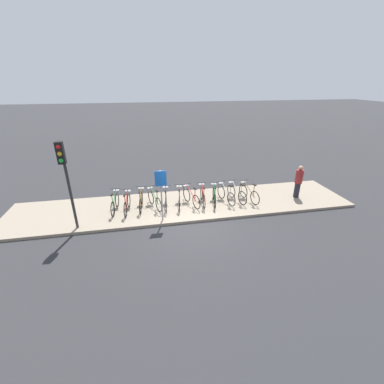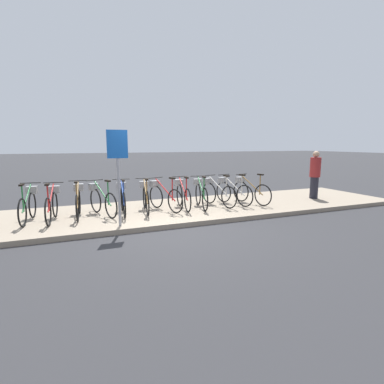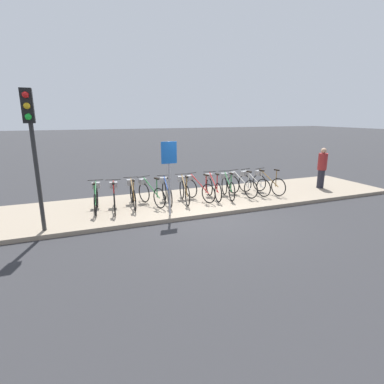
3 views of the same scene
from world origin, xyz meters
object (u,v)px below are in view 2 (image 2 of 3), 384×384
at_px(parked_bicycle_0, 28,204).
at_px(parked_bicycle_3, 101,199).
at_px(parked_bicycle_9, 216,191).
at_px(parked_bicycle_7, 182,193).
at_px(parked_bicycle_1, 52,203).
at_px(parked_bicycle_10, 231,190).
at_px(parked_bicycle_4, 123,198).
at_px(parked_bicycle_5, 145,196).
at_px(parked_bicycle_8, 201,193).
at_px(parked_bicycle_6, 163,195).
at_px(pedestrian, 315,174).
at_px(parked_bicycle_2, 78,200).
at_px(parked_bicycle_11, 249,190).
at_px(sign_post, 118,161).

relative_size(parked_bicycle_0, parked_bicycle_3, 1.04).
bearing_deg(parked_bicycle_3, parked_bicycle_9, -0.93).
bearing_deg(parked_bicycle_7, parked_bicycle_1, -177.89).
xyz_separation_m(parked_bicycle_9, parked_bicycle_10, (0.52, 0.03, 0.00)).
bearing_deg(parked_bicycle_9, parked_bicycle_7, 179.15).
xyz_separation_m(parked_bicycle_4, parked_bicycle_10, (3.26, 0.03, 0.00)).
bearing_deg(parked_bicycle_5, parked_bicycle_4, 179.36).
height_order(parked_bicycle_0, parked_bicycle_1, same).
xyz_separation_m(parked_bicycle_3, parked_bicycle_8, (2.74, -0.10, 0.00)).
relative_size(parked_bicycle_0, parked_bicycle_6, 1.04).
distance_m(parked_bicycle_5, pedestrian, 5.69).
height_order(parked_bicycle_2, parked_bicycle_9, same).
height_order(parked_bicycle_3, parked_bicycle_11, same).
bearing_deg(parked_bicycle_8, parked_bicycle_0, 178.88).
bearing_deg(parked_bicycle_0, parked_bicycle_8, -1.12).
height_order(parked_bicycle_2, parked_bicycle_5, same).
bearing_deg(parked_bicycle_5, parked_bicycle_1, -177.69).
height_order(parked_bicycle_2, parked_bicycle_6, same).
bearing_deg(parked_bicycle_5, parked_bicycle_10, 0.89).
distance_m(parked_bicycle_8, pedestrian, 4.10).
relative_size(parked_bicycle_6, pedestrian, 0.92).
bearing_deg(parked_bicycle_2, parked_bicycle_11, -1.81).
height_order(parked_bicycle_7, pedestrian, pedestrian).
height_order(parked_bicycle_3, pedestrian, pedestrian).
relative_size(parked_bicycle_1, parked_bicycle_5, 1.00).
distance_m(parked_bicycle_3, parked_bicycle_4, 0.54).
bearing_deg(parked_bicycle_1, parked_bicycle_3, 8.06).
bearing_deg(pedestrian, parked_bicycle_1, 179.34).
bearing_deg(parked_bicycle_4, parked_bicycle_6, 0.87).
bearing_deg(parked_bicycle_0, parked_bicycle_2, 2.18).
relative_size(parked_bicycle_0, parked_bicycle_2, 1.00).
xyz_separation_m(parked_bicycle_0, sign_post, (1.91, -1.25, 1.01)).
distance_m(parked_bicycle_2, parked_bicycle_5, 1.69).
height_order(parked_bicycle_1, parked_bicycle_4, same).
distance_m(parked_bicycle_1, parked_bicycle_2, 0.61).
bearing_deg(parked_bicycle_5, pedestrian, -1.85).
bearing_deg(parked_bicycle_0, parked_bicycle_11, -1.08).
bearing_deg(parked_bicycle_8, parked_bicycle_7, 172.85).
height_order(parked_bicycle_2, parked_bicycle_11, same).
xyz_separation_m(parked_bicycle_6, parked_bicycle_8, (1.10, -0.06, 0.00)).
height_order(parked_bicycle_1, parked_bicycle_8, same).
bearing_deg(parked_bicycle_10, parked_bicycle_9, -177.17).
height_order(parked_bicycle_1, parked_bicycle_7, same).
bearing_deg(parked_bicycle_6, pedestrian, -2.29).
distance_m(parked_bicycle_0, parked_bicycle_3, 1.64).
bearing_deg(pedestrian, parked_bicycle_2, 177.86).
distance_m(parked_bicycle_7, parked_bicycle_11, 2.15).
bearing_deg(sign_post, parked_bicycle_2, 122.34).
distance_m(parked_bicycle_6, parked_bicycle_8, 1.10).
relative_size(parked_bicycle_3, sign_post, 0.69).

